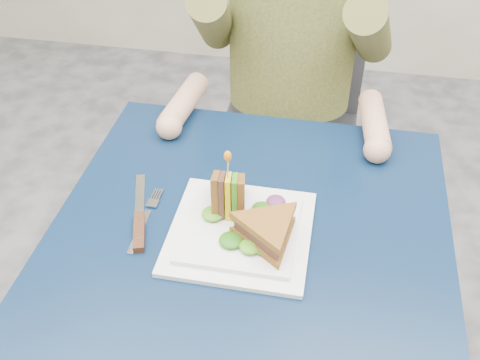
% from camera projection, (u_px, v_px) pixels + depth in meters
% --- Properties ---
extents(table, '(0.75, 0.75, 0.73)m').
position_uv_depth(table, '(250.00, 254.00, 1.12)').
color(table, black).
rests_on(table, ground).
extents(chair, '(0.42, 0.40, 0.93)m').
position_uv_depth(chair, '(291.00, 104.00, 1.74)').
color(chair, '#47474C').
rests_on(chair, ground).
extents(diner, '(0.54, 0.59, 0.74)m').
position_uv_depth(diner, '(294.00, 2.00, 1.42)').
color(diner, brown).
rests_on(diner, chair).
extents(plate, '(0.26, 0.26, 0.02)m').
position_uv_depth(plate, '(240.00, 231.00, 1.04)').
color(plate, white).
rests_on(plate, table).
extents(sandwich_flat, '(0.20, 0.20, 0.05)m').
position_uv_depth(sandwich_flat, '(268.00, 231.00, 0.99)').
color(sandwich_flat, brown).
rests_on(sandwich_flat, plate).
extents(sandwich_upright, '(0.09, 0.14, 0.14)m').
position_uv_depth(sandwich_upright, '(228.00, 195.00, 1.05)').
color(sandwich_upright, brown).
rests_on(sandwich_upright, plate).
extents(fork, '(0.02, 0.18, 0.01)m').
position_uv_depth(fork, '(144.00, 221.00, 1.07)').
color(fork, silver).
rests_on(fork, table).
extents(knife, '(0.09, 0.22, 0.02)m').
position_uv_depth(knife, '(139.00, 225.00, 1.06)').
color(knife, silver).
rests_on(knife, table).
extents(toothpick, '(0.01, 0.01, 0.06)m').
position_uv_depth(toothpick, '(228.00, 168.00, 1.01)').
color(toothpick, tan).
rests_on(toothpick, sandwich_upright).
extents(toothpick_frill, '(0.01, 0.01, 0.02)m').
position_uv_depth(toothpick_frill, '(228.00, 156.00, 0.99)').
color(toothpick_frill, orange).
rests_on(toothpick_frill, sandwich_upright).
extents(lettuce_spill, '(0.15, 0.13, 0.02)m').
position_uv_depth(lettuce_spill, '(244.00, 220.00, 1.03)').
color(lettuce_spill, '#337A14').
rests_on(lettuce_spill, plate).
extents(onion_ring, '(0.04, 0.04, 0.02)m').
position_uv_depth(onion_ring, '(249.00, 220.00, 1.03)').
color(onion_ring, '#9E4C7A').
rests_on(onion_ring, plate).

